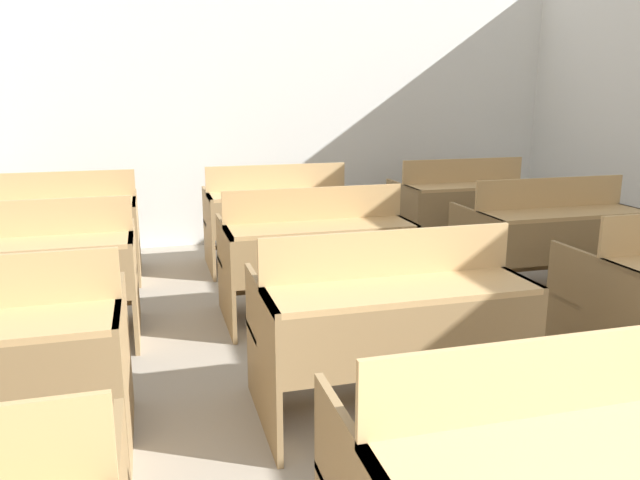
# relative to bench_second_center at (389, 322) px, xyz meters

# --- Properties ---
(wall_back) EXTENTS (6.73, 0.06, 2.84)m
(wall_back) POSITION_rel_bench_second_center_xyz_m (0.07, 3.92, 0.93)
(wall_back) COLOR silver
(wall_back) RESTS_ON ground_plane
(bench_second_center) EXTENTS (1.31, 0.81, 0.96)m
(bench_second_center) POSITION_rel_bench_second_center_xyz_m (0.00, 0.00, 0.00)
(bench_second_center) COLOR #96784E
(bench_second_center) RESTS_ON ground_plane
(bench_third_left) EXTENTS (1.31, 0.81, 0.96)m
(bench_third_left) POSITION_rel_bench_second_center_xyz_m (-1.89, 1.42, 0.00)
(bench_third_left) COLOR #97794F
(bench_third_left) RESTS_ON ground_plane
(bench_third_center) EXTENTS (1.31, 0.81, 0.96)m
(bench_third_center) POSITION_rel_bench_second_center_xyz_m (0.00, 1.43, 0.00)
(bench_third_center) COLOR olive
(bench_third_center) RESTS_ON ground_plane
(bench_third_right) EXTENTS (1.31, 0.81, 0.96)m
(bench_third_right) POSITION_rel_bench_second_center_xyz_m (1.92, 1.41, 0.00)
(bench_third_right) COLOR olive
(bench_third_right) RESTS_ON ground_plane
(bench_back_left) EXTENTS (1.31, 0.81, 0.96)m
(bench_back_left) POSITION_rel_bench_second_center_xyz_m (-1.89, 2.84, 0.00)
(bench_back_left) COLOR #98794F
(bench_back_left) RESTS_ON ground_plane
(bench_back_center) EXTENTS (1.31, 0.81, 0.96)m
(bench_back_center) POSITION_rel_bench_second_center_xyz_m (0.02, 2.85, 0.00)
(bench_back_center) COLOR #9A7B51
(bench_back_center) RESTS_ON ground_plane
(bench_back_right) EXTENTS (1.31, 0.81, 0.96)m
(bench_back_right) POSITION_rel_bench_second_center_xyz_m (1.93, 2.85, 0.00)
(bench_back_right) COLOR #94754B
(bench_back_right) RESTS_ON ground_plane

